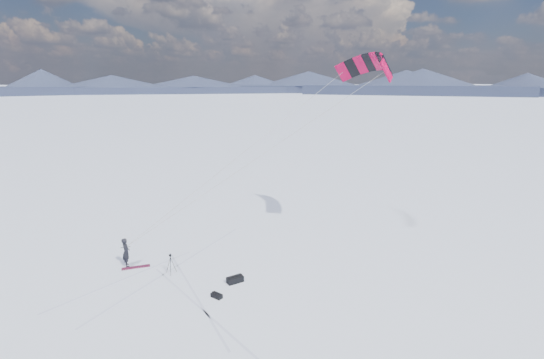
{
  "coord_description": "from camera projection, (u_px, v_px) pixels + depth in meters",
  "views": [
    {
      "loc": [
        2.81,
        -19.81,
        11.09
      ],
      "look_at": [
        5.65,
        4.76,
        4.79
      ],
      "focal_mm": 26.0,
      "sensor_mm": 36.0,
      "label": 1
    }
  ],
  "objects": [
    {
      "name": "power_kite",
      "position": [
        368.0,
        67.0,
        25.97
      ],
      "size": [
        17.03,
        6.11,
        11.62
      ],
      "color": "#BB0438",
      "rests_on": "ground"
    },
    {
      "name": "snow_tracks",
      "position": [
        143.0,
        290.0,
        21.36
      ],
      "size": [
        13.93,
        9.84,
        0.01
      ],
      "color": "#AFB6D1",
      "rests_on": "ground"
    },
    {
      "name": "horizon_hills",
      "position": [
        176.0,
        234.0,
        20.71
      ],
      "size": [
        704.0,
        704.42,
        8.18
      ],
      "color": "#1F243B",
      "rests_on": "ground"
    },
    {
      "name": "snowboard",
      "position": [
        136.0,
        267.0,
        23.89
      ],
      "size": [
        1.67,
        0.64,
        0.04
      ],
      "primitive_type": "cube",
      "rotation": [
        0.0,
        0.0,
        0.21
      ],
      "color": "maroon",
      "rests_on": "ground"
    },
    {
      "name": "tripod",
      "position": [
        171.0,
        261.0,
        22.98
      ],
      "size": [
        0.62,
        0.55,
        1.22
      ],
      "rotation": [
        0.0,
        0.0,
        0.56
      ],
      "color": "black",
      "rests_on": "ground"
    },
    {
      "name": "gear_bag_a",
      "position": [
        235.0,
        279.0,
        22.12
      ],
      "size": [
        1.02,
        0.78,
        0.41
      ],
      "rotation": [
        0.0,
        0.0,
        0.44
      ],
      "color": "black",
      "rests_on": "ground"
    },
    {
      "name": "snowkiter",
      "position": [
        127.0,
        266.0,
        24.14
      ],
      "size": [
        0.64,
        0.77,
        1.81
      ],
      "primitive_type": "imported",
      "rotation": [
        0.0,
        0.0,
        1.94
      ],
      "color": "black",
      "rests_on": "ground"
    },
    {
      "name": "ground",
      "position": [
        179.0,
        289.0,
        21.5
      ],
      "size": [
        1800.0,
        1800.0,
        0.0
      ],
      "primitive_type": "plane",
      "color": "white"
    },
    {
      "name": "gear_bag_b",
      "position": [
        217.0,
        296.0,
        20.57
      ],
      "size": [
        0.66,
        0.64,
        0.28
      ],
      "rotation": [
        0.0,
        0.0,
        -0.75
      ],
      "color": "black",
      "rests_on": "ground"
    }
  ]
}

